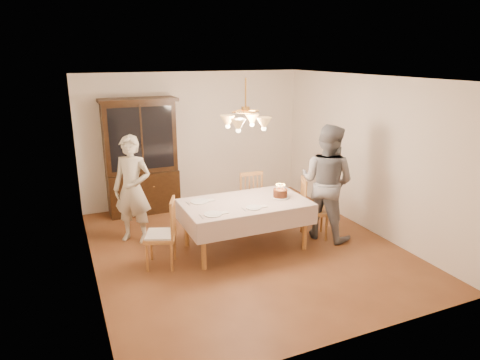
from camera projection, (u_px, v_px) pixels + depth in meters
name	position (u px, v px, depth m)	size (l,w,h in m)	color
ground	(245.00, 247.00, 6.72)	(5.00, 5.00, 0.00)	brown
room_shell	(245.00, 149.00, 6.27)	(5.00, 5.00, 5.00)	white
dining_table	(245.00, 206.00, 6.53)	(1.90, 1.10, 0.76)	#99602C
china_hutch	(141.00, 159.00, 7.98)	(1.38, 0.54, 2.16)	black
chair_far_side	(248.00, 200.00, 7.55)	(0.47, 0.46, 1.00)	#99602C
chair_left_end	(161.00, 236.00, 6.02)	(0.55, 0.56, 1.00)	#99602C
chair_right_end	(314.00, 211.00, 7.01)	(0.55, 0.56, 1.00)	#99602C
elderly_woman	(132.00, 189.00, 6.75)	(0.63, 0.41, 1.73)	beige
adult_in_grey	(327.00, 182.00, 6.87)	(0.91, 0.71, 1.88)	slate
birthday_cake	(280.00, 194.00, 6.68)	(0.30, 0.30, 0.22)	white
place_setting_near_left	(214.00, 214.00, 5.99)	(0.40, 0.26, 0.02)	white
place_setting_near_right	(255.00, 207.00, 6.24)	(0.37, 0.23, 0.02)	white
place_setting_far_left	(200.00, 201.00, 6.50)	(0.42, 0.27, 0.02)	white
chandelier	(245.00, 122.00, 6.16)	(0.62, 0.62, 0.73)	#BF8C3F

